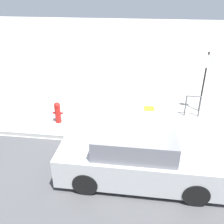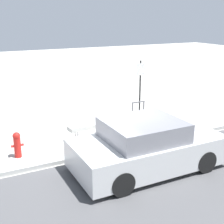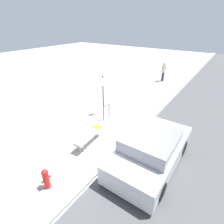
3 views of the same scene
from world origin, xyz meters
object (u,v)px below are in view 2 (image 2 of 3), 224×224
at_px(bench, 92,125).
at_px(parked_car_near, 146,147).
at_px(bike_rack, 138,110).
at_px(sign_post, 140,84).
at_px(fire_hydrant, 17,144).

relative_size(bench, parked_car_near, 0.42).
xyz_separation_m(bench, bike_rack, (2.23, 0.70, 0.05)).
bearing_deg(bike_rack, sign_post, 51.86).
bearing_deg(sign_post, fire_hydrant, -163.33).
height_order(bench, sign_post, sign_post).
xyz_separation_m(bench, sign_post, (2.59, 1.16, 0.93)).
xyz_separation_m(bench, fire_hydrant, (-2.53, -0.38, -0.04)).
height_order(bike_rack, parked_car_near, parked_car_near).
xyz_separation_m(bench, parked_car_near, (0.39, -2.68, 0.19)).
height_order(bench, bike_rack, bike_rack).
bearing_deg(bench, sign_post, 18.61).
bearing_deg(fire_hydrant, bench, 8.43).
height_order(bench, fire_hydrant, fire_hydrant).
xyz_separation_m(bike_rack, parked_car_near, (-1.84, -3.38, 0.13)).
distance_m(bike_rack, parked_car_near, 3.85).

